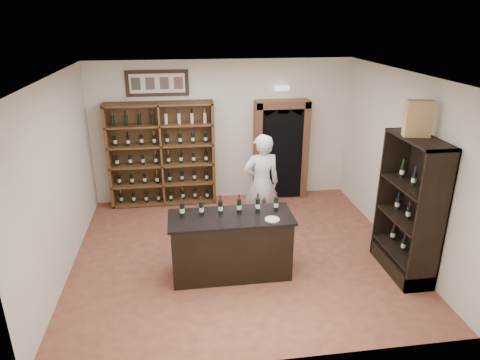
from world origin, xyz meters
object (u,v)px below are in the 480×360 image
(wine_shelf, at_px, (162,154))
(wine_crate, at_px, (418,119))
(counter_bottle_0, at_px, (182,209))
(side_cabinet, at_px, (408,228))
(shopkeeper, at_px, (261,184))
(tasting_counter, at_px, (231,246))

(wine_shelf, bearing_deg, wine_crate, -40.17)
(counter_bottle_0, relative_size, side_cabinet, 0.14)
(wine_shelf, xyz_separation_m, counter_bottle_0, (0.38, -2.82, 0.01))
(wine_shelf, distance_m, counter_bottle_0, 2.84)
(counter_bottle_0, relative_size, shopkeeper, 0.16)
(shopkeeper, relative_size, wine_crate, 3.59)
(counter_bottle_0, xyz_separation_m, side_cabinet, (3.44, -0.41, -0.35))
(tasting_counter, height_order, counter_bottle_0, counter_bottle_0)
(tasting_counter, xyz_separation_m, shopkeeper, (0.73, 1.39, 0.44))
(shopkeeper, bearing_deg, wine_shelf, -45.38)
(counter_bottle_0, height_order, side_cabinet, side_cabinet)
(wine_crate, bearing_deg, side_cabinet, -29.85)
(tasting_counter, bearing_deg, counter_bottle_0, 170.93)
(side_cabinet, xyz_separation_m, wine_crate, (-0.07, 0.07, 1.71))
(side_cabinet, bearing_deg, tasting_counter, 173.72)
(shopkeeper, height_order, wine_crate, wine_crate)
(side_cabinet, height_order, wine_crate, wine_crate)
(wine_shelf, height_order, side_cabinet, same)
(tasting_counter, distance_m, counter_bottle_0, 0.95)
(wine_shelf, height_order, tasting_counter, wine_shelf)
(tasting_counter, height_order, wine_crate, wine_crate)
(shopkeeper, xyz_separation_m, wine_crate, (1.92, -1.63, 1.52))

